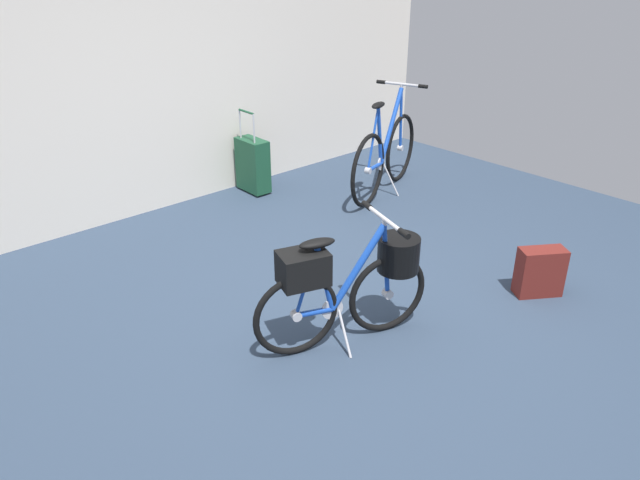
{
  "coord_description": "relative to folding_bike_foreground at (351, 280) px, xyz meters",
  "views": [
    {
      "loc": [
        -2.37,
        -2.26,
        2.23
      ],
      "look_at": [
        -0.07,
        0.29,
        0.55
      ],
      "focal_mm": 33.73,
      "sensor_mm": 36.0,
      "label": 1
    }
  ],
  "objects": [
    {
      "name": "backpack_on_floor",
      "position": [
        1.38,
        -0.5,
        -0.26
      ],
      "size": [
        0.35,
        0.3,
        0.35
      ],
      "color": "maroon",
      "rests_on": "ground_plane"
    },
    {
      "name": "back_wall",
      "position": [
        0.13,
        2.75,
        1.04
      ],
      "size": [
        6.98,
        0.1,
        2.95
      ],
      "primitive_type": "cube",
      "color": "silver",
      "rests_on": "ground_plane"
    },
    {
      "name": "ground_plane",
      "position": [
        0.13,
        0.06,
        -0.43
      ],
      "size": [
        6.98,
        6.98,
        0.0
      ],
      "primitive_type": "plane",
      "color": "#2D3D51"
    },
    {
      "name": "folding_bike_foreground",
      "position": [
        0.0,
        0.0,
        0.0
      ],
      "size": [
        1.11,
        0.56,
        0.82
      ],
      "color": "black",
      "rests_on": "ground_plane"
    },
    {
      "name": "display_bike_left",
      "position": [
        2.03,
        1.58,
        -0.04
      ],
      "size": [
        1.43,
        0.63,
        1.04
      ],
      "color": "black",
      "rests_on": "ground_plane"
    },
    {
      "name": "rolling_suitcase",
      "position": [
        1.07,
        2.46,
        -0.15
      ],
      "size": [
        0.19,
        0.36,
        0.83
      ],
      "color": "#19472D",
      "rests_on": "ground_plane"
    }
  ]
}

